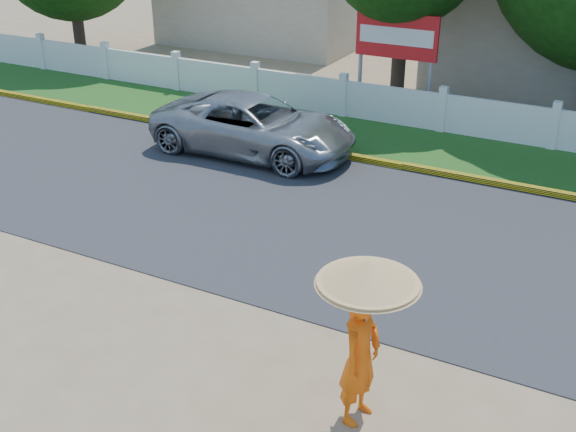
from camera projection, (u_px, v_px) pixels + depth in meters
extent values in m
plane|color=#9E8460|center=(229.00, 339.00, 11.38)|extent=(120.00, 120.00, 0.00)
cube|color=#38383A|center=(344.00, 226.00, 14.96)|extent=(60.00, 7.00, 0.02)
cube|color=#2D601E|center=(424.00, 147.00, 19.14)|extent=(60.00, 3.50, 0.03)
cube|color=yellow|center=(402.00, 166.00, 17.76)|extent=(40.00, 0.18, 0.16)
cube|color=silver|center=(442.00, 113.00, 20.07)|extent=(40.00, 0.10, 1.10)
cube|color=#B7AD99|center=(266.00, 9.00, 30.10)|extent=(8.00, 5.00, 2.80)
imported|color=#95989C|center=(254.00, 126.00, 18.50)|extent=(5.34, 2.52, 1.48)
imported|color=#FC600D|center=(360.00, 358.00, 9.36)|extent=(0.56, 0.77, 1.94)
cylinder|color=#96969B|center=(366.00, 310.00, 9.01)|extent=(0.03, 0.03, 1.26)
cone|color=tan|center=(369.00, 273.00, 8.78)|extent=(1.33, 1.33, 0.32)
cylinder|color=gray|center=(360.00, 75.00, 21.98)|extent=(0.12, 0.12, 2.00)
cylinder|color=gray|center=(430.00, 84.00, 21.06)|extent=(0.12, 0.12, 2.00)
cube|color=red|center=(397.00, 36.00, 20.95)|extent=(2.50, 0.12, 1.30)
cube|color=silver|center=(396.00, 36.00, 20.91)|extent=(2.25, 0.02, 0.49)
cylinder|color=#473828|center=(78.00, 22.00, 27.83)|extent=(0.44, 0.44, 2.66)
cylinder|color=#473828|center=(400.00, 48.00, 22.08)|extent=(0.44, 0.44, 3.45)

